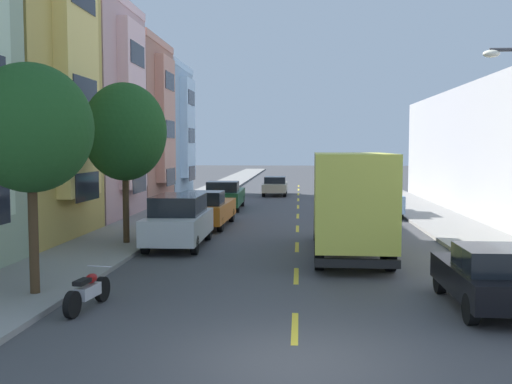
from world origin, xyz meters
name	(u,v)px	position (x,y,z in m)	size (l,w,h in m)	color
ground_plane	(298,202)	(0.00, 30.00, 0.00)	(160.00, 160.00, 0.00)	#424244
sidewalk_left	(188,203)	(-7.10, 28.00, 0.07)	(3.20, 120.00, 0.14)	gray
sidewalk_right	(411,205)	(7.10, 28.00, 0.07)	(3.20, 120.00, 0.14)	gray
lane_centerline_dashes	(298,211)	(0.00, 24.50, 0.00)	(0.14, 47.20, 0.01)	yellow
townhouse_third_rose	(21,114)	(-14.31, 20.05, 5.40)	(12.04, 7.34, 11.20)	#CC9E9E
townhouse_fourth_terracotta	(71,126)	(-14.63, 27.59, 5.06)	(12.67, 7.34, 10.53)	#B27560
townhouse_fifth_powder_blue	(105,133)	(-14.90, 35.13, 4.79)	(13.23, 7.34, 9.99)	#9EB7CC
street_tree_nearest	(31,129)	(-6.40, 3.94, 4.17)	(2.99, 2.99, 5.61)	#47331E
street_tree_second	(125,132)	(-6.40, 11.74, 4.27)	(3.10, 3.10, 5.96)	#47331E
delivery_box_truck	(350,198)	(1.80, 10.32, 1.97)	(2.54, 7.83, 3.52)	#D8D84C
parked_suv_sky	(378,198)	(4.36, 22.57, 0.99)	(2.09, 4.86, 1.93)	#7A9EC6
parked_pickup_forest	(225,196)	(-4.36, 25.13, 0.83)	(2.08, 5.33, 1.73)	#194C28
parked_hatchback_teal	(347,179)	(4.42, 44.88, 0.76)	(1.78, 4.02, 1.50)	#195B60
parked_pickup_orange	(207,209)	(-4.23, 17.36, 0.83)	(2.12, 5.35, 1.73)	orange
parked_sedan_charcoal	(353,183)	(4.45, 39.38, 0.75)	(1.93, 4.55, 1.43)	#333338
parked_hatchback_navy	(359,189)	(4.29, 32.36, 0.76)	(1.84, 4.04, 1.50)	navy
parked_hatchback_black	(490,277)	(4.44, 3.76, 0.76)	(1.76, 4.01, 1.50)	black
parked_hatchback_silver	(339,174)	(4.38, 54.78, 0.76)	(1.78, 4.02, 1.50)	#B2B5BA
parked_suv_white	(179,220)	(-4.41, 11.81, 0.99)	(2.00, 4.82, 1.93)	silver
moving_champagne_sedan	(275,186)	(-1.80, 35.87, 0.75)	(1.80, 4.50, 1.43)	tan
parked_motorcycle	(88,292)	(-4.75, 3.08, 0.41)	(0.62, 2.05, 0.90)	black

